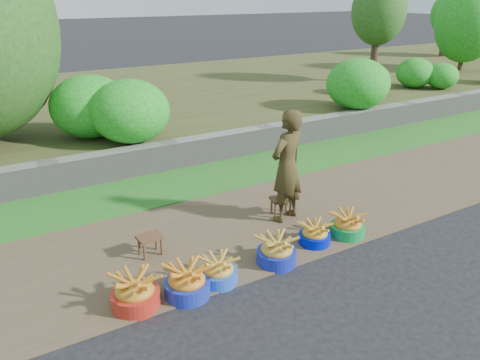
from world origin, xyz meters
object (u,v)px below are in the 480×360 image
stool_left (150,240)px  basin_c (218,271)px  basin_b (187,282)px  basin_e (315,235)px  vendor_woman (287,166)px  stool_right (281,201)px  basin_a (135,293)px  basin_d (277,251)px  basin_f (348,226)px

stool_left → basin_c: bearing=-63.9°
basin_c → basin_b: bearing=-173.3°
basin_e → vendor_woman: (0.09, 0.82, 0.72)m
stool_right → basin_a: bearing=-158.9°
basin_b → vendor_woman: bearing=25.5°
basin_a → basin_c: basin_a is taller
basin_d → basin_f: basin_d is taller
basin_a → basin_d: 1.85m
basin_b → basin_f: bearing=2.8°
basin_b → basin_c: 0.43m
stool_left → vendor_woman: 2.24m
vendor_woman → stool_right: bearing=-115.2°
basin_a → basin_c: (1.01, -0.05, -0.03)m
stool_left → stool_right: (2.17, 0.11, 0.00)m
basin_a → basin_b: basin_a is taller
basin_c → basin_d: 0.84m
basin_c → vendor_woman: 2.05m
basin_e → vendor_woman: bearing=83.7°
stool_right → basin_b: bearing=-151.6°
basin_b → basin_f: (2.55, 0.13, -0.01)m
basin_e → stool_left: bearing=157.4°
basin_b → basin_a: bearing=169.8°
basin_d → stool_right: (0.84, 1.10, 0.07)m
basin_d → stool_left: bearing=143.3°
basin_f → basin_b: bearing=-177.2°
basin_b → stool_left: basin_b is taller
basin_a → basin_f: 3.13m
basin_e → basin_f: size_ratio=0.89×
basin_a → basin_c: 1.01m
basin_f → stool_right: bearing=113.4°
basin_d → basin_e: basin_d is taller
stool_right → vendor_woman: 0.64m
basin_d → stool_left: (-1.33, 0.99, 0.07)m
basin_f → stool_left: (-2.61, 0.91, 0.08)m
basin_b → basin_d: size_ratio=1.02×
basin_f → stool_left: size_ratio=1.49×
stool_right → basin_e: bearing=-96.6°
basin_c → stool_left: bearing=116.1°
basin_f → stool_right: 1.11m
basin_a → basin_e: (2.58, 0.08, -0.03)m
basin_c → vendor_woman: (1.66, 0.95, 0.72)m
basin_f → stool_left: bearing=160.7°
basin_c → basin_d: bearing=-0.1°
basin_e → basin_f: basin_f is taller
basin_b → basin_d: basin_b is taller
basin_f → vendor_woman: (-0.46, 0.87, 0.70)m
basin_a → vendor_woman: (2.67, 0.90, 0.69)m
basin_e → stool_right: 0.97m
basin_a → stool_right: bearing=21.1°
basin_d → stool_right: bearing=52.5°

